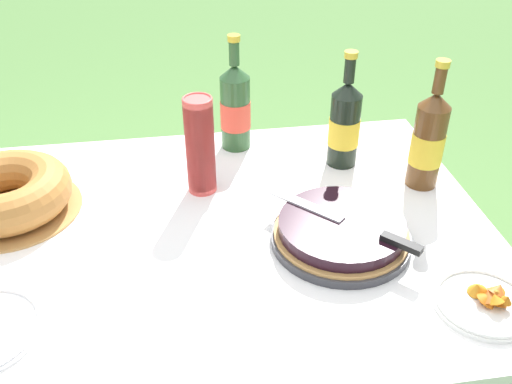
{
  "coord_description": "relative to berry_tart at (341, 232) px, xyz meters",
  "views": [
    {
      "loc": [
        0.01,
        -1.04,
        1.49
      ],
      "look_at": [
        0.18,
        0.06,
        0.74
      ],
      "focal_mm": 40.0,
      "sensor_mm": 36.0,
      "label": 1
    }
  ],
  "objects": [
    {
      "name": "serving_knife",
      "position": [
        0.02,
        -0.02,
        0.04
      ],
      "size": [
        0.28,
        0.29,
        0.01
      ],
      "rotation": [
        0.0,
        0.0,
        2.33
      ],
      "color": "silver",
      "rests_on": "berry_tart"
    },
    {
      "name": "berry_tart",
      "position": [
        0.0,
        0.0,
        0.0
      ],
      "size": [
        0.31,
        0.31,
        0.06
      ],
      "color": "#38383D",
      "rests_on": "tablecloth"
    },
    {
      "name": "juice_bottle_red",
      "position": [
        0.1,
        0.34,
        0.09
      ],
      "size": [
        0.08,
        0.08,
        0.32
      ],
      "color": "black",
      "rests_on": "tablecloth"
    },
    {
      "name": "cup_stack",
      "position": [
        -0.29,
        0.26,
        0.1
      ],
      "size": [
        0.07,
        0.07,
        0.25
      ],
      "color": "#E04C47",
      "rests_on": "tablecloth"
    },
    {
      "name": "cider_bottle_amber",
      "position": [
        0.27,
        0.2,
        0.1
      ],
      "size": [
        0.08,
        0.08,
        0.33
      ],
      "color": "brown",
      "rests_on": "tablecloth"
    },
    {
      "name": "tablecloth",
      "position": [
        -0.35,
        0.08,
        -0.04
      ],
      "size": [
        1.45,
        0.96,
        0.1
      ],
      "color": "white",
      "rests_on": "garden_table"
    },
    {
      "name": "snack_plate_left",
      "position": [
        0.23,
        -0.24,
        -0.01
      ],
      "size": [
        0.19,
        0.19,
        0.06
      ],
      "color": "white",
      "rests_on": "tablecloth"
    },
    {
      "name": "garden_table",
      "position": [
        -0.35,
        0.08,
        -0.1
      ],
      "size": [
        1.44,
        0.95,
        0.67
      ],
      "color": "brown",
      "rests_on": "ground_plane"
    },
    {
      "name": "bundt_cake",
      "position": [
        -0.76,
        0.24,
        0.02
      ],
      "size": [
        0.33,
        0.33,
        0.11
      ],
      "color": "#B78447",
      "rests_on": "tablecloth"
    },
    {
      "name": "cider_bottle_green",
      "position": [
        -0.18,
        0.47,
        0.09
      ],
      "size": [
        0.09,
        0.09,
        0.33
      ],
      "color": "#2D562D",
      "rests_on": "tablecloth"
    }
  ]
}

